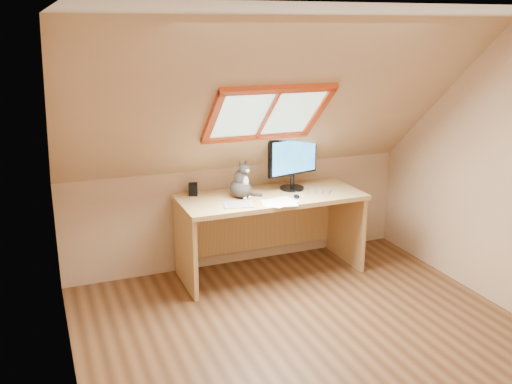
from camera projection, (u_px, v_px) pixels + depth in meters
name	position (u px, v px, depth m)	size (l,w,h in m)	color
ground	(319.00, 346.00, 4.32)	(3.50, 3.50, 0.00)	brown
room_shell	(332.00, 165.00, 3.83)	(3.52, 3.52, 2.41)	tan
desk	(267.00, 216.00, 5.52)	(1.74, 0.76, 0.80)	tan
monitor	(293.00, 160.00, 5.48)	(0.55, 0.24, 0.51)	black
cat	(241.00, 184.00, 5.27)	(0.27, 0.29, 0.36)	#3C3735
desk_speaker	(193.00, 189.00, 5.35)	(0.08, 0.08, 0.12)	black
graphics_tablet	(239.00, 205.00, 5.06)	(0.26, 0.19, 0.01)	#B2B2B7
mouse	(297.00, 196.00, 5.28)	(0.06, 0.10, 0.03)	black
papers	(278.00, 202.00, 5.14)	(0.35, 0.30, 0.01)	white
cables	(311.00, 193.00, 5.41)	(0.51, 0.26, 0.01)	silver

